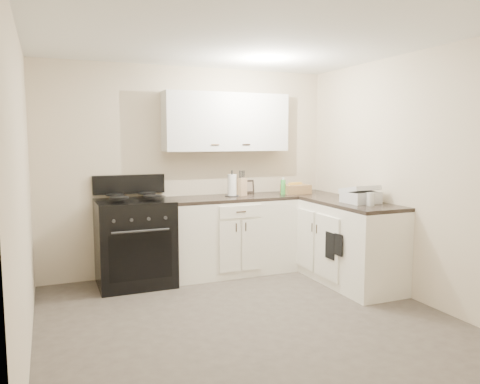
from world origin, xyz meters
name	(u,v)px	position (x,y,z in m)	size (l,w,h in m)	color
floor	(248,320)	(0.00, 0.00, 0.00)	(3.60, 3.60, 0.00)	#473F38
ceiling	(248,36)	(0.00, 0.00, 2.50)	(3.60, 3.60, 0.00)	white
wall_back	(190,170)	(0.00, 1.80, 1.25)	(3.60, 3.60, 0.00)	beige
wall_right	(409,177)	(1.80, 0.00, 1.25)	(3.60, 3.60, 0.00)	beige
wall_left	(22,192)	(-1.80, 0.00, 1.25)	(3.60, 3.60, 0.00)	beige
wall_front	(385,213)	(0.00, -1.80, 1.25)	(3.60, 3.60, 0.00)	beige
base_cabinets_back	(231,236)	(0.43, 1.50, 0.45)	(1.55, 0.60, 0.90)	white
base_cabinets_right	(335,240)	(1.50, 0.85, 0.45)	(0.60, 1.90, 0.90)	white
countertop_back	(231,198)	(0.43, 1.50, 0.92)	(1.55, 0.60, 0.04)	black
countertop_right	(336,200)	(1.50, 0.85, 0.92)	(0.60, 1.90, 0.04)	black
upper_cabinets	(226,122)	(0.43, 1.65, 1.84)	(1.55, 0.30, 0.70)	silver
stove	(135,244)	(-0.75, 1.48, 0.46)	(0.83, 0.71, 1.00)	black
knife_block	(242,187)	(0.58, 1.54, 1.05)	(0.10, 0.09, 0.22)	tan
paper_towel	(232,185)	(0.45, 1.53, 1.07)	(0.11, 0.11, 0.26)	white
soap_bottle	(283,187)	(1.12, 1.47, 1.03)	(0.06, 0.06, 0.19)	green
picture_frame	(249,187)	(0.78, 1.76, 1.03)	(0.14, 0.02, 0.17)	black
wicker_basket	(296,189)	(1.31, 1.48, 1.00)	(0.34, 0.23, 0.11)	#A7824E
countertop_grill	(361,197)	(1.53, 0.44, 1.00)	(0.34, 0.32, 0.12)	silver
glass_jar	(371,199)	(1.50, 0.22, 1.01)	(0.08, 0.08, 0.14)	silver
oven_mitt_near	(338,245)	(1.18, 0.32, 0.53)	(0.02, 0.13, 0.23)	black
oven_mitt_far	(330,246)	(1.18, 0.47, 0.49)	(0.02, 0.17, 0.29)	black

